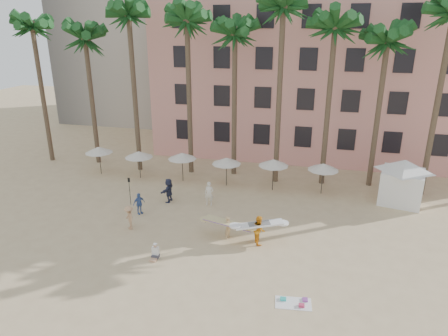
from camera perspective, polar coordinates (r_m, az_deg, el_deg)
name	(u,v)px	position (r m, az deg, el deg)	size (l,w,h in m)	color
ground	(193,267)	(23.70, -4.39, -13.96)	(120.00, 120.00, 0.00)	#D1B789
pink_hotel	(329,76)	(44.95, 14.74, 12.66)	(35.00, 14.00, 16.00)	#DE9287
palm_row	(252,27)	(34.14, 4.02, 19.50)	(44.40, 5.40, 16.30)	brown
umbrella_row	(204,158)	(34.28, -2.90, 1.42)	(22.50, 2.70, 2.73)	#332B23
cabana	(403,177)	(33.59, 24.17, -1.24)	(5.39, 5.39, 3.50)	white
beach_towel	(294,303)	(21.39, 10.01, -18.40)	(1.90, 1.19, 0.14)	white
carrier_yellow	(228,226)	(26.02, 0.61, -8.22)	(3.26, 1.17, 1.57)	tan
carrier_white	(259,229)	(25.55, 5.03, -8.65)	(3.12, 1.78, 1.89)	orange
beachgoers	(160,199)	(30.10, -9.07, -4.44)	(5.37, 6.36, 1.92)	#2C314D
paddle	(129,188)	(31.29, -13.36, -2.77)	(0.18, 0.04, 2.23)	black
seated_man	(155,253)	(24.62, -9.81, -11.92)	(0.41, 0.71, 0.92)	#3F3F4C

